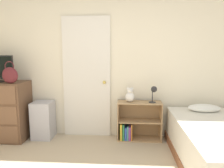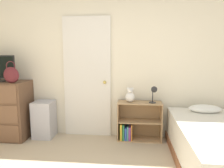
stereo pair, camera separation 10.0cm
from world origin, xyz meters
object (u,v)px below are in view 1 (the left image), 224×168
(handbag, at_px, (10,75))
(desk_lamp, at_px, (154,91))
(dresser, at_px, (2,111))
(storage_bin, at_px, (43,120))
(bed, at_px, (221,146))
(bookshelf, at_px, (136,123))
(teddy_bear, at_px, (130,96))

(handbag, bearing_deg, desk_lamp, 6.26)
(dresser, bearing_deg, storage_bin, 7.17)
(handbag, xyz_separation_m, bed, (3.01, -0.52, -0.83))
(bookshelf, distance_m, desk_lamp, 0.63)
(handbag, distance_m, storage_bin, 0.92)
(handbag, bearing_deg, storage_bin, 33.18)
(dresser, xyz_separation_m, bed, (3.29, -0.69, -0.21))
(dresser, relative_size, handbag, 2.81)
(teddy_bear, bearing_deg, handbag, -171.25)
(storage_bin, distance_m, bookshelf, 1.57)
(storage_bin, height_order, bookshelf, bookshelf)
(handbag, distance_m, bed, 3.17)
(storage_bin, height_order, bed, bed)
(dresser, xyz_separation_m, desk_lamp, (2.51, 0.07, 0.35))
(handbag, bearing_deg, bed, -9.85)
(handbag, bearing_deg, bookshelf, 8.54)
(handbag, distance_m, teddy_bear, 1.91)
(teddy_bear, bearing_deg, bookshelf, 4.71)
(bookshelf, height_order, bed, bed)
(handbag, bearing_deg, dresser, 148.45)
(teddy_bear, xyz_separation_m, bed, (1.15, -0.81, -0.47))
(handbag, relative_size, teddy_bear, 1.43)
(bookshelf, bearing_deg, teddy_bear, -175.29)
(handbag, distance_m, bookshelf, 2.15)
(storage_bin, distance_m, bed, 2.73)
(bed, bearing_deg, dresser, 168.09)
(storage_bin, bearing_deg, teddy_bear, 1.20)
(dresser, distance_m, bed, 3.37)
(bookshelf, bearing_deg, bed, -37.84)
(teddy_bear, relative_size, bed, 0.13)
(bookshelf, bearing_deg, storage_bin, -178.57)
(dresser, distance_m, storage_bin, 0.70)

